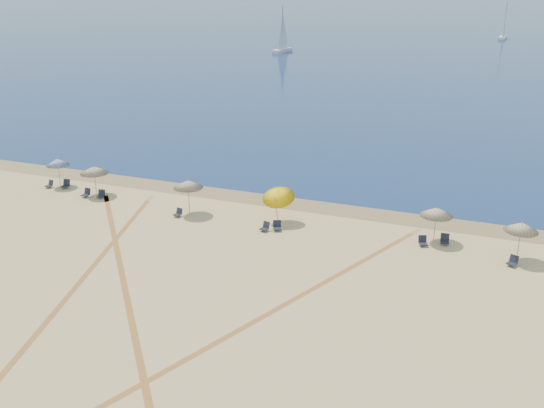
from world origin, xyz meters
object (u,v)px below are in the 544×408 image
(chair_9, at_px, (513,261))
(chair_0, at_px, (50,184))
(chair_5, at_px, (265,227))
(sailboat_2, at_px, (504,28))
(umbrella_1, at_px, (94,170))
(chair_2, at_px, (86,193))
(umbrella_5, at_px, (522,227))
(chair_1, at_px, (66,184))
(umbrella_3, at_px, (278,194))
(chair_8, at_px, (445,240))
(chair_3, at_px, (101,194))
(chair_7, at_px, (423,241))
(chair_4, at_px, (178,213))
(umbrella_2, at_px, (188,184))
(chair_6, at_px, (277,226))
(sailboat_1, at_px, (283,38))
(umbrella_4, at_px, (437,212))
(umbrella_0, at_px, (58,162))

(chair_9, bearing_deg, chair_0, -158.67)
(chair_5, bearing_deg, sailboat_2, 102.00)
(umbrella_1, xyz_separation_m, chair_2, (-0.43, -0.69, -1.74))
(umbrella_5, distance_m, chair_1, 34.25)
(umbrella_3, bearing_deg, chair_8, 1.70)
(chair_1, bearing_deg, umbrella_1, -16.55)
(chair_3, bearing_deg, chair_7, -14.08)
(chair_2, height_order, chair_5, chair_2)
(chair_4, xyz_separation_m, chair_5, (6.76, -0.22, 0.01))
(chair_1, xyz_separation_m, chair_2, (2.83, -1.15, -0.01))
(chair_3, xyz_separation_m, sailboat_2, (25.88, 131.02, 2.39))
(chair_2, bearing_deg, chair_9, 4.52)
(umbrella_2, bearing_deg, umbrella_1, 174.13)
(umbrella_1, relative_size, chair_5, 3.28)
(umbrella_5, xyz_separation_m, chair_6, (-15.24, -0.92, -1.88))
(sailboat_1, xyz_separation_m, sailboat_2, (42.58, 43.28, -0.16))
(umbrella_3, bearing_deg, chair_6, -72.27)
(umbrella_1, height_order, chair_0, umbrella_1)
(sailboat_2, bearing_deg, sailboat_1, -130.30)
(umbrella_3, bearing_deg, chair_4, -167.45)
(umbrella_2, height_order, chair_2, umbrella_2)
(umbrella_4, height_order, chair_1, umbrella_4)
(chair_1, bearing_deg, chair_2, -30.61)
(umbrella_5, bearing_deg, chair_1, 178.14)
(chair_0, distance_m, chair_5, 19.61)
(chair_0, xyz_separation_m, sailboat_2, (31.21, 130.47, 2.40))
(chair_7, bearing_deg, umbrella_5, -23.22)
(umbrella_5, bearing_deg, sailboat_2, 91.86)
(umbrella_3, bearing_deg, chair_1, 178.03)
(chair_2, bearing_deg, umbrella_4, 8.55)
(umbrella_0, height_order, sailboat_1, sailboat_1)
(umbrella_0, distance_m, chair_6, 19.90)
(chair_1, bearing_deg, chair_7, -10.54)
(umbrella_2, xyz_separation_m, chair_4, (-0.45, -0.85, -1.96))
(chair_1, height_order, chair_5, chair_1)
(umbrella_2, bearing_deg, chair_9, -1.85)
(umbrella_2, xyz_separation_m, chair_1, (-11.91, 1.35, -1.92))
(chair_2, bearing_deg, chair_0, 175.75)
(umbrella_5, distance_m, chair_8, 4.82)
(umbrella_2, distance_m, chair_2, 9.29)
(umbrella_0, relative_size, umbrella_2, 0.92)
(umbrella_4, bearing_deg, chair_1, 179.85)
(chair_8, height_order, sailboat_2, sailboat_2)
(umbrella_5, bearing_deg, chair_6, -176.55)
(umbrella_2, distance_m, chair_1, 12.14)
(chair_3, height_order, chair_6, chair_6)
(umbrella_0, relative_size, chair_1, 3.17)
(chair_8, distance_m, chair_9, 4.50)
(umbrella_0, distance_m, chair_3, 5.24)
(umbrella_5, bearing_deg, chair_0, 178.84)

